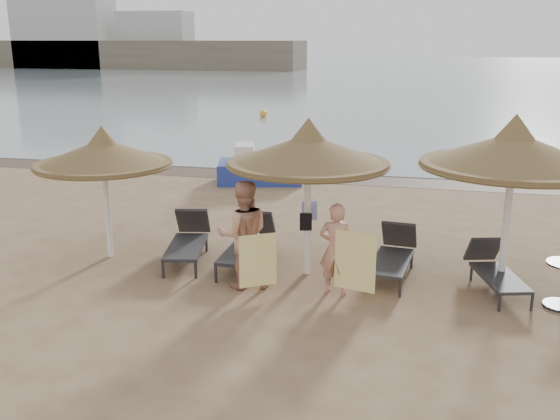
% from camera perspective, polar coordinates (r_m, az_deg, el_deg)
% --- Properties ---
extents(ground, '(160.00, 160.00, 0.00)m').
position_cam_1_polar(ground, '(10.69, -1.63, -7.77)').
color(ground, '#8D7053').
rests_on(ground, ground).
extents(sea, '(200.00, 140.00, 0.03)m').
position_cam_1_polar(sea, '(89.63, 11.79, 12.37)').
color(sea, slate).
rests_on(sea, ground).
extents(wet_sand_strip, '(200.00, 1.60, 0.01)m').
position_cam_1_polar(wet_sand_strip, '(19.53, 5.41, 2.89)').
color(wet_sand_strip, '#4F3A2B').
rests_on(wet_sand_strip, ground).
extents(far_shore, '(150.00, 54.80, 12.00)m').
position_cam_1_polar(far_shore, '(91.60, -4.56, 14.51)').
color(far_shore, '#6C624F').
rests_on(far_shore, ground).
extents(palapa_left, '(2.64, 2.64, 2.62)m').
position_cam_1_polar(palapa_left, '(12.44, -15.87, 4.99)').
color(palapa_left, white).
rests_on(palapa_left, ground).
extents(palapa_center, '(2.91, 2.91, 2.89)m').
position_cam_1_polar(palapa_center, '(11.03, 2.60, 5.41)').
color(palapa_center, white).
rests_on(palapa_center, ground).
extents(palapa_right, '(3.06, 3.06, 3.04)m').
position_cam_1_polar(palapa_right, '(11.00, 20.57, 5.06)').
color(palapa_right, white).
rests_on(palapa_right, ground).
extents(lounger_far_left, '(1.05, 2.07, 0.88)m').
position_cam_1_polar(lounger_far_left, '(12.40, -8.39, -2.66)').
color(lounger_far_left, '#2E2D33').
rests_on(lounger_far_left, ground).
extents(lounger_near_left, '(0.70, 2.05, 0.91)m').
position_cam_1_polar(lounger_near_left, '(12.02, -2.88, -3.03)').
color(lounger_near_left, '#2E2D33').
rests_on(lounger_near_left, ground).
extents(lounger_near_right, '(0.84, 1.99, 0.86)m').
position_cam_1_polar(lounger_near_right, '(11.66, 10.33, -3.98)').
color(lounger_near_right, '#2E2D33').
rests_on(lounger_near_right, ground).
extents(lounger_far_right, '(1.03, 1.85, 0.79)m').
position_cam_1_polar(lounger_far_right, '(11.46, 19.03, -5.13)').
color(lounger_far_right, '#2E2D33').
rests_on(lounger_far_right, ground).
extents(person_left, '(1.18, 0.98, 2.21)m').
position_cam_1_polar(person_left, '(10.70, -3.37, -1.48)').
color(person_left, tan).
rests_on(person_left, ground).
extents(person_right, '(0.90, 0.63, 1.85)m').
position_cam_1_polar(person_right, '(10.47, 5.16, -2.92)').
color(person_right, tan).
rests_on(person_right, ground).
extents(towel_left, '(0.56, 0.37, 0.92)m').
position_cam_1_polar(towel_left, '(10.44, -2.03, -4.63)').
color(towel_left, yellow).
rests_on(towel_left, ground).
extents(towel_right, '(0.70, 0.20, 1.00)m').
position_cam_1_polar(towel_right, '(10.28, 6.87, -4.71)').
color(towel_right, yellow).
rests_on(towel_right, ground).
extents(bag_patterned, '(0.29, 0.16, 0.35)m').
position_cam_1_polar(bag_patterned, '(11.45, 2.70, -0.03)').
color(bag_patterned, white).
rests_on(bag_patterned, ground).
extents(bag_dark, '(0.23, 0.12, 0.31)m').
position_cam_1_polar(bag_dark, '(11.16, 2.37, -1.09)').
color(bag_dark, black).
rests_on(bag_dark, ground).
extents(pedal_boat, '(2.76, 2.01, 1.16)m').
position_cam_1_polar(pedal_boat, '(18.91, -1.94, 3.86)').
color(pedal_boat, navy).
rests_on(pedal_boat, ground).
extents(buoy_left, '(0.41, 0.41, 0.41)m').
position_cam_1_polar(buoy_left, '(34.94, -1.55, 8.79)').
color(buoy_left, gold).
rests_on(buoy_left, ground).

